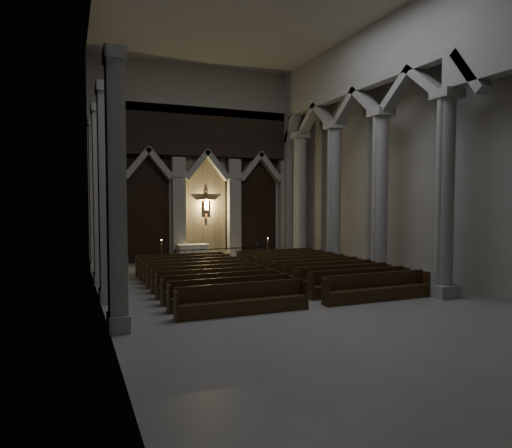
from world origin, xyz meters
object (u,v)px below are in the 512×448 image
(altar_rail, at_px, (219,254))
(candle_stand_right, at_px, (268,255))
(altar, at_px, (193,252))
(pews, at_px, (264,278))
(worshipper, at_px, (259,255))
(candle_stand_left, at_px, (162,261))

(altar_rail, bearing_deg, candle_stand_right, 12.06)
(altar, xyz_separation_m, altar_rail, (1.10, -1.85, 0.05))
(altar_rail, height_order, candle_stand_right, candle_stand_right)
(altar_rail, xyz_separation_m, pews, (0.00, -6.61, -0.35))
(altar_rail, xyz_separation_m, candle_stand_right, (3.39, 0.72, -0.29))
(candle_stand_right, relative_size, worshipper, 1.08)
(altar, bearing_deg, worshipper, -45.72)
(altar, xyz_separation_m, worshipper, (3.05, -3.13, 0.03))
(candle_stand_left, relative_size, pews, 0.16)
(altar, bearing_deg, pews, -82.59)
(altar, bearing_deg, candle_stand_right, -14.10)
(altar, height_order, pews, altar)
(candle_stand_left, bearing_deg, altar_rail, -1.82)
(altar, xyz_separation_m, candle_stand_left, (-2.21, -1.75, -0.19))
(candle_stand_right, xyz_separation_m, worshipper, (-1.44, -2.00, 0.27))
(candle_stand_left, bearing_deg, pews, -63.76)
(altar, xyz_separation_m, pews, (1.10, -8.47, -0.30))
(candle_stand_left, height_order, pews, candle_stand_left)
(candle_stand_left, xyz_separation_m, candle_stand_right, (6.70, 0.62, -0.05))
(altar, height_order, worshipper, worshipper)
(altar_rail, distance_m, worshipper, 2.34)
(altar_rail, height_order, pews, pews)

